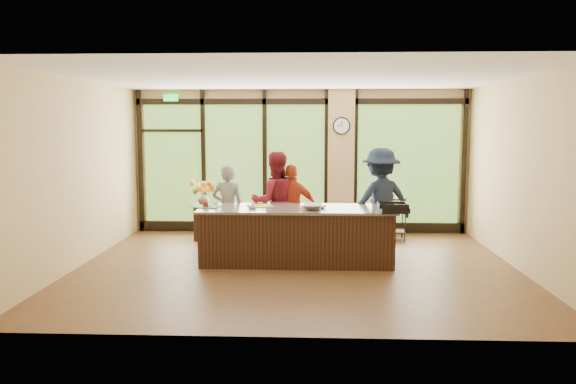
# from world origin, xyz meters

# --- Properties ---
(floor) EXTENTS (7.00, 7.00, 0.00)m
(floor) POSITION_xyz_m (0.00, 0.00, 0.00)
(floor) COLOR #51361C
(floor) RESTS_ON ground
(ceiling) EXTENTS (7.00, 7.00, 0.00)m
(ceiling) POSITION_xyz_m (0.00, 0.00, 3.00)
(ceiling) COLOR silver
(ceiling) RESTS_ON back_wall
(back_wall) EXTENTS (7.00, 0.00, 7.00)m
(back_wall) POSITION_xyz_m (0.00, 3.00, 1.50)
(back_wall) COLOR tan
(back_wall) RESTS_ON floor
(left_wall) EXTENTS (0.00, 6.00, 6.00)m
(left_wall) POSITION_xyz_m (-3.50, 0.00, 1.50)
(left_wall) COLOR tan
(left_wall) RESTS_ON floor
(right_wall) EXTENTS (0.00, 6.00, 6.00)m
(right_wall) POSITION_xyz_m (3.50, 0.00, 1.50)
(right_wall) COLOR tan
(right_wall) RESTS_ON floor
(window_wall) EXTENTS (6.90, 0.12, 3.00)m
(window_wall) POSITION_xyz_m (0.16, 2.95, 1.39)
(window_wall) COLOR tan
(window_wall) RESTS_ON floor
(island_base) EXTENTS (3.10, 1.00, 0.88)m
(island_base) POSITION_xyz_m (0.00, 0.30, 0.44)
(island_base) COLOR black
(island_base) RESTS_ON floor
(countertop) EXTENTS (3.20, 1.10, 0.04)m
(countertop) POSITION_xyz_m (0.00, 0.30, 0.90)
(countertop) COLOR slate
(countertop) RESTS_ON island_base
(wall_clock) EXTENTS (0.36, 0.04, 0.36)m
(wall_clock) POSITION_xyz_m (0.85, 2.87, 2.25)
(wall_clock) COLOR black
(wall_clock) RESTS_ON window_wall
(cook_left) EXTENTS (0.57, 0.38, 1.57)m
(cook_left) POSITION_xyz_m (-1.27, 1.12, 0.78)
(cook_left) COLOR gray
(cook_left) RESTS_ON floor
(cook_midleft) EXTENTS (1.02, 0.88, 1.80)m
(cook_midleft) POSITION_xyz_m (-0.41, 1.12, 0.90)
(cook_midleft) COLOR maroon
(cook_midleft) RESTS_ON floor
(cook_midright) EXTENTS (0.94, 0.43, 1.57)m
(cook_midright) POSITION_xyz_m (-0.11, 1.13, 0.79)
(cook_midright) COLOR #B4361B
(cook_midright) RESTS_ON floor
(cook_right) EXTENTS (1.38, 1.11, 1.87)m
(cook_right) POSITION_xyz_m (1.45, 1.05, 0.94)
(cook_right) COLOR #182235
(cook_right) RESTS_ON floor
(roasting_pan) EXTENTS (0.51, 0.43, 0.08)m
(roasting_pan) POSITION_xyz_m (1.50, -0.13, 0.96)
(roasting_pan) COLOR black
(roasting_pan) RESTS_ON countertop
(mixing_bowl) EXTENTS (0.38, 0.38, 0.09)m
(mixing_bowl) POSITION_xyz_m (0.25, 0.09, 0.96)
(mixing_bowl) COLOR silver
(mixing_bowl) RESTS_ON countertop
(cutting_board_left) EXTENTS (0.49, 0.40, 0.01)m
(cutting_board_left) POSITION_xyz_m (-1.50, 0.31, 0.93)
(cutting_board_left) COLOR #348B32
(cutting_board_left) RESTS_ON countertop
(cutting_board_center) EXTENTS (0.48, 0.43, 0.01)m
(cutting_board_center) POSITION_xyz_m (-0.62, 0.44, 0.93)
(cutting_board_center) COLOR yellow
(cutting_board_center) RESTS_ON countertop
(cutting_board_right) EXTENTS (0.43, 0.36, 0.01)m
(cutting_board_right) POSITION_xyz_m (0.28, 0.47, 0.93)
(cutting_board_right) COLOR yellow
(cutting_board_right) RESTS_ON countertop
(prep_bowl_near) EXTENTS (0.17, 0.17, 0.04)m
(prep_bowl_near) POSITION_xyz_m (-0.73, 0.19, 0.94)
(prep_bowl_near) COLOR silver
(prep_bowl_near) RESTS_ON countertop
(prep_bowl_mid) EXTENTS (0.19, 0.19, 0.05)m
(prep_bowl_mid) POSITION_xyz_m (0.40, 0.30, 0.94)
(prep_bowl_mid) COLOR silver
(prep_bowl_mid) RESTS_ON countertop
(prep_bowl_far) EXTENTS (0.18, 0.18, 0.03)m
(prep_bowl_far) POSITION_xyz_m (0.14, 0.45, 0.94)
(prep_bowl_far) COLOR silver
(prep_bowl_far) RESTS_ON countertop
(red_ramekin) EXTENTS (0.10, 0.10, 0.08)m
(red_ramekin) POSITION_xyz_m (-1.50, 0.27, 0.96)
(red_ramekin) COLOR #AA1123
(red_ramekin) RESTS_ON countertop
(flower_stand) EXTENTS (0.38, 0.38, 0.71)m
(flower_stand) POSITION_xyz_m (-1.90, 2.08, 0.36)
(flower_stand) COLOR black
(flower_stand) RESTS_ON floor
(flower_vase) EXTENTS (0.29, 0.29, 0.24)m
(flower_vase) POSITION_xyz_m (-1.90, 2.08, 0.83)
(flower_vase) COLOR olive
(flower_vase) RESTS_ON flower_stand
(bar_cart) EXTENTS (0.72, 0.46, 0.93)m
(bar_cart) POSITION_xyz_m (1.75, 2.23, 0.56)
(bar_cart) COLOR black
(bar_cart) RESTS_ON floor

